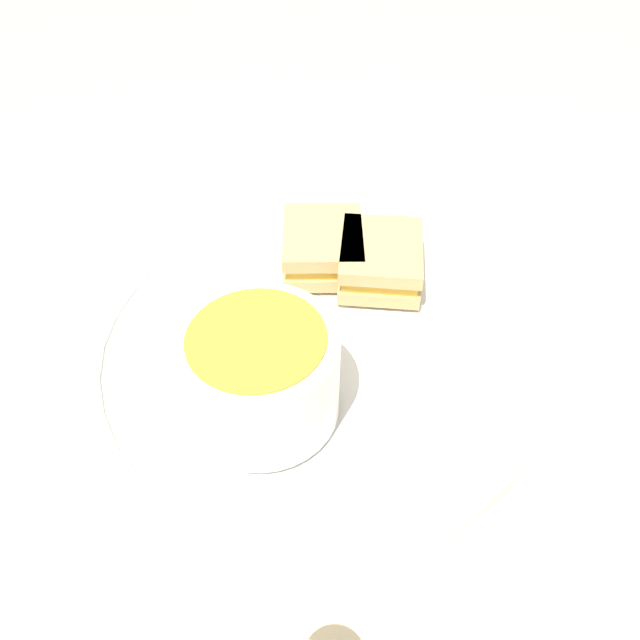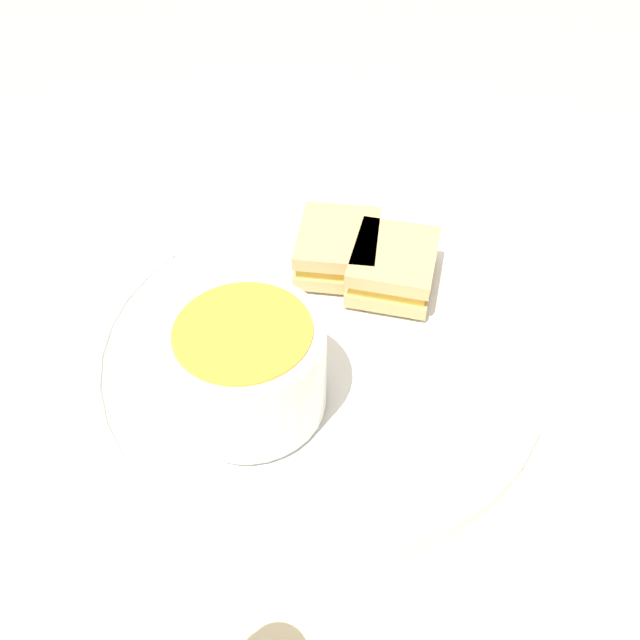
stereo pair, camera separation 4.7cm
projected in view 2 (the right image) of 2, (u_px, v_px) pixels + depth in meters
ground_plane at (320, 353)px, 0.50m from camera, size 2.40×2.40×0.00m
plate at (320, 346)px, 0.49m from camera, size 0.35×0.35×0.02m
soup_bowl at (247, 366)px, 0.42m from camera, size 0.11×0.11×0.07m
spoon at (218, 365)px, 0.46m from camera, size 0.10×0.05×0.01m
sandwich_half_near at (393, 266)px, 0.52m from camera, size 0.09×0.08×0.03m
sandwich_half_far at (338, 248)px, 0.54m from camera, size 0.08×0.07×0.03m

